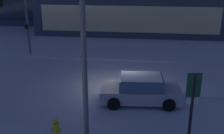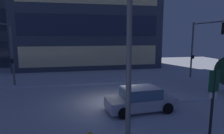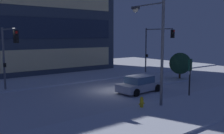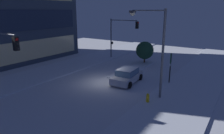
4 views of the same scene
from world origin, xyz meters
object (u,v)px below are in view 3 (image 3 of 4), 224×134
object	(u,v)px
parking_info_sign	(190,73)
decorated_tree_median	(180,63)
traffic_light_corner_far_right	(156,42)
fire_hydrant	(142,103)
car_near	(139,84)
street_lamp_arched	(153,38)
traffic_light_corner_far_left	(8,48)

from	to	relation	value
parking_info_sign	decorated_tree_median	bearing A→B (deg)	-54.45
traffic_light_corner_far_right	fire_hydrant	bearing A→B (deg)	-50.58
decorated_tree_median	fire_hydrant	bearing A→B (deg)	-153.60
traffic_light_corner_far_right	parking_info_sign	bearing A→B (deg)	-33.63
car_near	decorated_tree_median	world-z (taller)	decorated_tree_median
parking_info_sign	traffic_light_corner_far_right	bearing A→B (deg)	-40.88
street_lamp_arched	decorated_tree_median	xyz separation A→B (m)	(10.18, 5.37, -2.98)
street_lamp_arched	parking_info_sign	bearing A→B (deg)	-92.51
traffic_light_corner_far_right	traffic_light_corner_far_left	size ratio (longest dim) A/B	1.05
decorated_tree_median	street_lamp_arched	bearing A→B (deg)	-152.21
car_near	decorated_tree_median	distance (m)	8.49
decorated_tree_median	traffic_light_corner_far_right	bearing A→B (deg)	84.97
fire_hydrant	traffic_light_corner_far_left	bearing A→B (deg)	121.01
car_near	traffic_light_corner_far_right	world-z (taller)	traffic_light_corner_far_right
car_near	fire_hydrant	distance (m)	5.20
traffic_light_corner_far_right	decorated_tree_median	distance (m)	4.70
traffic_light_corner_far_right	car_near	bearing A→B (deg)	-55.01
fire_hydrant	parking_info_sign	size ratio (longest dim) A/B	0.28
car_near	traffic_light_corner_far_right	bearing A→B (deg)	30.54
traffic_light_corner_far_right	parking_info_sign	distance (m)	11.92
parking_info_sign	decorated_tree_median	xyz separation A→B (m)	(6.13, 5.68, -0.15)
fire_hydrant	decorated_tree_median	size ratio (longest dim) A/B	0.28
traffic_light_corner_far_left	fire_hydrant	xyz separation A→B (m)	(6.00, -9.98, -3.56)
traffic_light_corner_far_right	decorated_tree_median	xyz separation A→B (m)	(-0.36, -4.08, -2.30)
car_near	street_lamp_arched	size ratio (longest dim) A/B	0.60
traffic_light_corner_far_left	parking_info_sign	bearing A→B (deg)	49.35
car_near	fire_hydrant	world-z (taller)	car_near
street_lamp_arched	parking_info_sign	size ratio (longest dim) A/B	2.34
traffic_light_corner_far_right	fire_hydrant	world-z (taller)	traffic_light_corner_far_right
traffic_light_corner_far_left	parking_info_sign	xyz separation A→B (m)	(11.50, -9.88, -1.95)
traffic_light_corner_far_left	traffic_light_corner_far_right	bearing A→B (deg)	89.64
traffic_light_corner_far_left	street_lamp_arched	distance (m)	12.16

